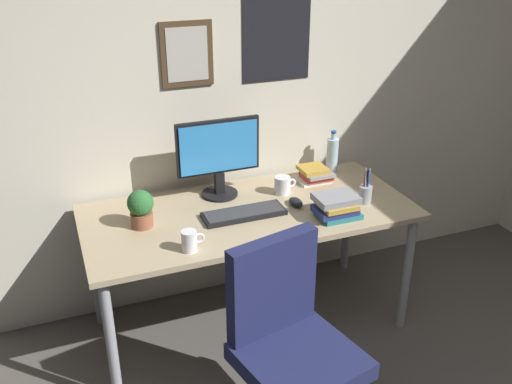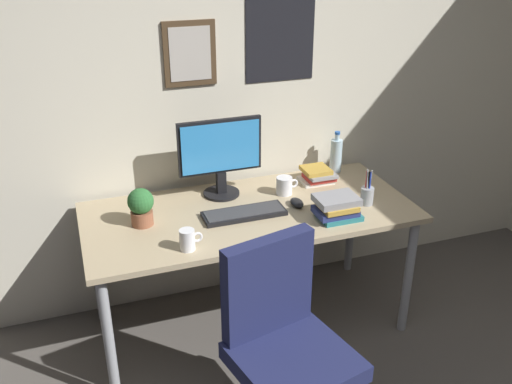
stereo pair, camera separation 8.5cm
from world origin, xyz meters
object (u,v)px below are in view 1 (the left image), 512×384
at_px(computer_mouse, 296,202).
at_px(potted_plant, 141,208).
at_px(coffee_mug_near, 283,185).
at_px(pen_cup, 365,193).
at_px(office_chair, 289,338).
at_px(keyboard, 244,213).
at_px(water_bottle, 332,154).
at_px(coffee_mug_far, 190,241).
at_px(book_stack_left, 336,206).
at_px(book_stack_right, 315,174).
at_px(monitor, 218,155).

bearing_deg(computer_mouse, potted_plant, 175.45).
bearing_deg(coffee_mug_near, pen_cup, -35.69).
distance_m(office_chair, keyboard, 0.76).
height_order(computer_mouse, water_bottle, water_bottle).
bearing_deg(pen_cup, office_chair, -139.08).
height_order(office_chair, potted_plant, office_chair).
height_order(keyboard, coffee_mug_far, coffee_mug_far).
bearing_deg(book_stack_left, pen_cup, 21.87).
bearing_deg(book_stack_right, water_bottle, 33.16).
bearing_deg(office_chair, keyboard, 84.80).
relative_size(keyboard, water_bottle, 1.70).
height_order(book_stack_left, book_stack_right, book_stack_left).
height_order(keyboard, pen_cup, pen_cup).
bearing_deg(coffee_mug_far, office_chair, -59.86).
xyz_separation_m(monitor, pen_cup, (0.70, -0.37, -0.19)).
bearing_deg(coffee_mug_far, pen_cup, 8.02).
height_order(office_chair, book_stack_left, office_chair).
bearing_deg(book_stack_left, computer_mouse, 125.37).
height_order(computer_mouse, book_stack_right, book_stack_right).
relative_size(office_chair, coffee_mug_near, 7.47).
distance_m(keyboard, coffee_mug_near, 0.34).
bearing_deg(monitor, coffee_mug_near, -17.93).
distance_m(coffee_mug_near, book_stack_right, 0.25).
bearing_deg(potted_plant, coffee_mug_near, 6.85).
distance_m(keyboard, potted_plant, 0.53).
bearing_deg(pen_cup, water_bottle, 84.77).
bearing_deg(monitor, book_stack_right, -2.45).
xyz_separation_m(coffee_mug_far, book_stack_left, (0.79, 0.05, 0.01)).
height_order(keyboard, potted_plant, potted_plant).
xyz_separation_m(monitor, coffee_mug_near, (0.33, -0.11, -0.19)).
xyz_separation_m(computer_mouse, coffee_mug_near, (-0.01, 0.16, 0.03)).
distance_m(book_stack_left, book_stack_right, 0.45).
xyz_separation_m(office_chair, coffee_mug_far, (-0.28, 0.49, 0.27)).
distance_m(coffee_mug_far, potted_plant, 0.35).
distance_m(computer_mouse, book_stack_right, 0.34).
height_order(office_chair, pen_cup, office_chair).
relative_size(potted_plant, book_stack_right, 1.02).
bearing_deg(keyboard, computer_mouse, 2.39).
bearing_deg(keyboard, book_stack_right, 25.74).
relative_size(office_chair, water_bottle, 3.76).
height_order(coffee_mug_near, potted_plant, potted_plant).
bearing_deg(water_bottle, monitor, -173.38).
height_order(coffee_mug_far, book_stack_right, coffee_mug_far).
relative_size(monitor, coffee_mug_near, 3.62).
bearing_deg(book_stack_left, monitor, 135.92).
relative_size(keyboard, computer_mouse, 3.91).
bearing_deg(water_bottle, office_chair, -125.22).
bearing_deg(keyboard, pen_cup, -7.82).
distance_m(water_bottle, coffee_mug_far, 1.22).
distance_m(keyboard, computer_mouse, 0.30).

